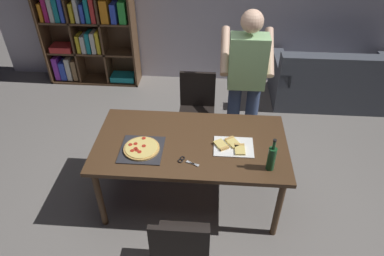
% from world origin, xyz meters
% --- Properties ---
extents(ground_plane, '(12.00, 12.00, 0.00)m').
position_xyz_m(ground_plane, '(0.00, 0.00, 0.00)').
color(ground_plane, gray).
extents(dining_table, '(1.79, 0.96, 0.75)m').
position_xyz_m(dining_table, '(0.00, 0.00, 0.68)').
color(dining_table, '#4C331E').
rests_on(dining_table, ground_plane).
extents(chair_near_camera, '(0.42, 0.42, 0.90)m').
position_xyz_m(chair_near_camera, '(-0.00, -0.97, 0.51)').
color(chair_near_camera, black).
rests_on(chair_near_camera, ground_plane).
extents(chair_far_side, '(0.42, 0.42, 0.90)m').
position_xyz_m(chair_far_side, '(0.00, 0.97, 0.51)').
color(chair_far_side, black).
rests_on(chair_far_side, ground_plane).
extents(couch, '(1.70, 0.85, 0.85)m').
position_xyz_m(couch, '(1.90, 1.99, 0.30)').
color(couch, '#4C515B').
rests_on(couch, ground_plane).
extents(bookshelf, '(1.40, 0.35, 1.95)m').
position_xyz_m(bookshelf, '(-1.74, 2.38, 0.99)').
color(bookshelf, '#513823').
rests_on(bookshelf, ground_plane).
extents(person_serving_pizza, '(0.55, 0.54, 1.75)m').
position_xyz_m(person_serving_pizza, '(0.52, 0.75, 1.00)').
color(person_serving_pizza, '#38476B').
rests_on(person_serving_pizza, ground_plane).
extents(pepperoni_pizza_on_tray, '(0.38, 0.38, 0.04)m').
position_xyz_m(pepperoni_pizza_on_tray, '(-0.43, -0.14, 0.77)').
color(pepperoni_pizza_on_tray, '#2D2D33').
rests_on(pepperoni_pizza_on_tray, dining_table).
extents(pizza_slices_on_towel, '(0.37, 0.28, 0.03)m').
position_xyz_m(pizza_slices_on_towel, '(0.38, -0.04, 0.76)').
color(pizza_slices_on_towel, white).
rests_on(pizza_slices_on_towel, dining_table).
extents(wine_bottle, '(0.07, 0.07, 0.32)m').
position_xyz_m(wine_bottle, '(0.69, -0.30, 0.87)').
color(wine_bottle, '#194723').
rests_on(wine_bottle, dining_table).
extents(kitchen_scissors, '(0.20, 0.13, 0.01)m').
position_xyz_m(kitchen_scissors, '(-0.03, -0.26, 0.76)').
color(kitchen_scissors, silver).
rests_on(kitchen_scissors, dining_table).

